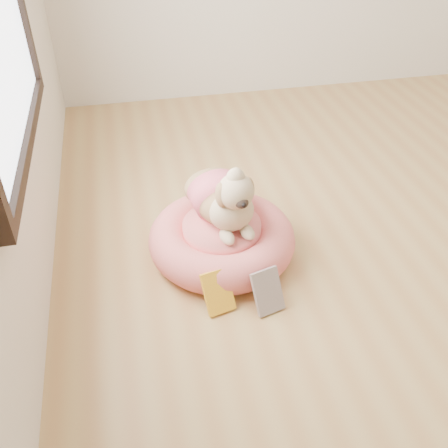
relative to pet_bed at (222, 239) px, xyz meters
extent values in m
cylinder|color=#D26152|center=(0.00, 0.00, -0.03)|extent=(0.53, 0.53, 0.11)
torus|color=#D26152|center=(0.00, 0.00, 0.00)|extent=(0.72, 0.72, 0.19)
cylinder|color=#D26152|center=(0.00, 0.00, 0.05)|extent=(0.38, 0.38, 0.10)
cube|color=#FDFF1A|center=(-0.09, -0.35, 0.00)|extent=(0.15, 0.15, 0.17)
cube|color=white|center=(0.12, -0.40, 0.00)|extent=(0.15, 0.14, 0.18)
camera|label=1|loc=(-0.40, -1.87, 1.56)|focal=40.00mm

